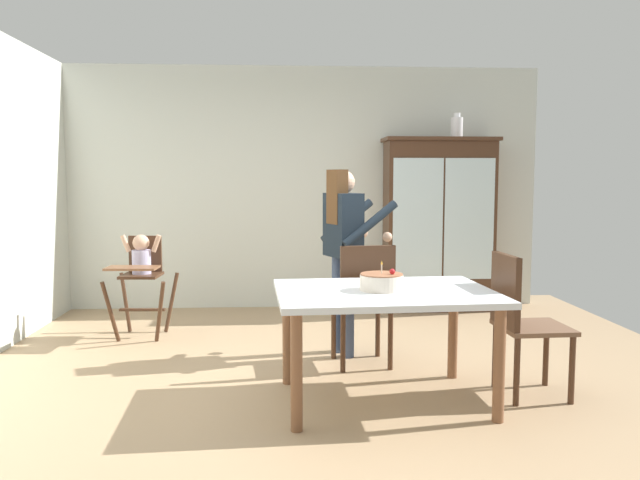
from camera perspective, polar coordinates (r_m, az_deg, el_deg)
The scene contains 10 objects.
ground_plane at distance 4.70m, azimuth -0.44°, elevation -12.46°, with size 6.24×6.24×0.00m, color tan.
wall_back at distance 7.10m, azimuth -1.58°, elevation 4.73°, with size 5.32×0.06×2.70m, color silver.
china_cabinet at distance 7.06m, azimuth 10.73°, elevation 1.44°, with size 1.24×0.48×1.90m.
ceramic_vase at distance 7.12m, azimuth 12.33°, elevation 10.02°, with size 0.13×0.13×0.27m.
high_chair_with_toddler at distance 5.98m, azimuth -15.95°, elevation -2.33°, with size 0.61×0.71×0.95m.
adult_person at distance 5.13m, azimuth 2.19°, elevation 0.13°, with size 0.63×0.62×1.53m.
dining_table at distance 4.10m, azimuth 5.89°, elevation -5.80°, with size 1.45×1.11×0.74m.
birthday_cake at distance 4.07m, azimuth 5.62°, elevation -3.80°, with size 0.28×0.28×0.19m.
dining_chair_far_side at distance 4.83m, azimuth 4.07°, elevation -5.18°, with size 0.49×0.49×0.96m.
dining_chair_right_end at distance 4.41m, azimuth 17.65°, elevation -6.47°, with size 0.46×0.46×0.96m.
Camera 1 is at (-0.24, -4.46, 1.46)m, focal length 35.19 mm.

